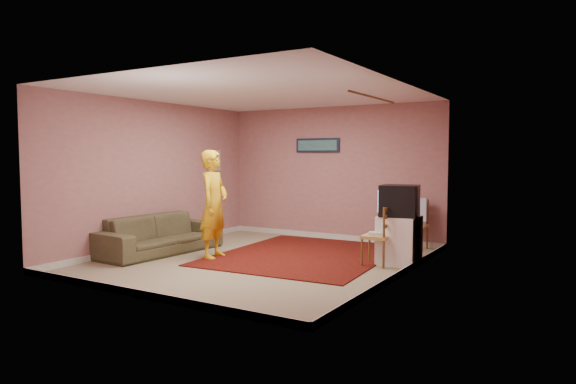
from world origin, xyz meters
The scene contains 26 objects.
ground centered at (0.00, 0.00, 0.00)m, with size 5.00×5.00×0.00m, color gray.
wall_back centered at (0.00, 2.50, 1.30)m, with size 4.50×0.02×2.60m, color #AF7373.
wall_front centered at (0.00, -2.50, 1.30)m, with size 4.50×0.02×2.60m, color #AF7373.
wall_left centered at (-2.25, 0.00, 1.30)m, with size 0.02×5.00×2.60m, color #AF7373.
wall_right centered at (2.25, 0.00, 1.30)m, with size 0.02×5.00×2.60m, color #AF7373.
ceiling centered at (0.00, 0.00, 2.60)m, with size 4.50×5.00×0.02m, color white.
baseboard_back centered at (0.00, 2.49, 0.05)m, with size 4.50×0.02×0.10m, color silver.
baseboard_front centered at (0.00, -2.49, 0.05)m, with size 4.50×0.02×0.10m, color silver.
baseboard_left centered at (-2.24, 0.00, 0.05)m, with size 0.02×5.00×0.10m, color silver.
baseboard_right centered at (2.24, 0.00, 0.05)m, with size 0.02×5.00×0.10m, color silver.
window centered at (2.24, -0.90, 1.45)m, with size 0.01×1.10×1.50m, color black.
curtain_sheer centered at (2.23, -1.05, 1.25)m, with size 0.01×0.75×2.10m, color white.
curtain_floral centered at (2.21, -0.35, 1.25)m, with size 0.01×0.35×2.10m, color beige.
curtain_rod centered at (2.20, -0.90, 2.32)m, with size 0.02×0.02×1.40m, color brown.
picture_back centered at (-0.30, 2.47, 1.85)m, with size 0.95×0.04×0.28m.
picture_left centered at (-2.22, 1.60, 1.55)m, with size 0.04×0.38×0.42m.
area_rug centered at (0.38, 0.74, 0.01)m, with size 2.61×3.26×0.02m, color black.
tv_cabinet centered at (1.95, 0.83, 0.37)m, with size 0.57×0.52×0.73m, color white.
crt_tv centered at (1.94, 0.83, 0.97)m, with size 0.62×0.57×0.47m.
chair_a centered at (1.78, 2.20, 0.54)m, with size 0.40×0.38×0.48m.
dvd_player centered at (1.78, 2.20, 0.48)m, with size 0.36×0.26×0.06m, color #ACACB0.
blue_throw centered at (1.78, 2.20, 0.71)m, with size 0.39×0.05×0.41m, color #9ACAFC.
chair_b centered at (1.68, 0.59, 0.55)m, with size 0.41×0.43×0.49m.
game_console centered at (1.68, 0.59, 0.48)m, with size 0.22×0.16×0.04m, color white.
sofa centered at (-1.80, -0.36, 0.32)m, with size 2.19×0.85×0.64m, color brown.
person centered at (-0.78, -0.19, 0.87)m, with size 0.63×0.41×1.73m, color yellow.
Camera 1 is at (4.45, -6.59, 1.63)m, focal length 32.00 mm.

